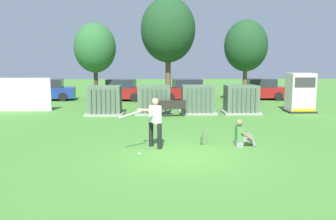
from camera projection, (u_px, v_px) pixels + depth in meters
ground_plane at (183, 156)px, 11.07m from camera, size 96.00×96.00×0.00m
fence_panel at (11, 95)px, 21.00m from camera, size 4.80×0.12×2.00m
transformer_west at (105, 101)px, 19.65m from camera, size 2.10×1.70×1.62m
transformer_mid_west at (154, 100)px, 19.88m from camera, size 2.10×1.70×1.62m
transformer_mid_east at (198, 100)px, 20.09m from camera, size 2.10×1.70×1.62m
transformer_east at (241, 100)px, 20.12m from camera, size 2.10×1.70×1.62m
generator_enclosure at (300, 93)px, 20.56m from camera, size 1.60×1.40×2.30m
park_bench at (169, 107)px, 18.83m from camera, size 1.84×0.76×0.92m
batter at (154, 120)px, 12.06m from camera, size 1.42×1.20×1.74m
sports_ball at (139, 154)px, 11.23m from camera, size 0.09×0.09×0.09m
seated_spectator at (242, 136)px, 12.38m from camera, size 0.73×0.55×0.96m
backpack at (205, 138)px, 12.68m from camera, size 0.28×0.33×0.44m
tree_left at (95, 48)px, 25.15m from camera, size 3.00×3.00×5.73m
tree_center_left at (168, 30)px, 25.60m from camera, size 4.00×4.00×7.65m
tree_center_right at (246, 46)px, 25.20m from camera, size 3.11×3.11×5.95m
parked_car_leftmost at (47, 91)px, 26.84m from camera, size 4.38×2.31×1.62m
parked_car_left_of_center at (120, 91)px, 26.75m from camera, size 4.35×2.23×1.62m
parked_car_right_of_center at (186, 90)px, 26.91m from camera, size 4.38×2.30×1.62m
parked_car_rightmost at (260, 90)px, 27.47m from camera, size 4.32×2.17×1.62m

